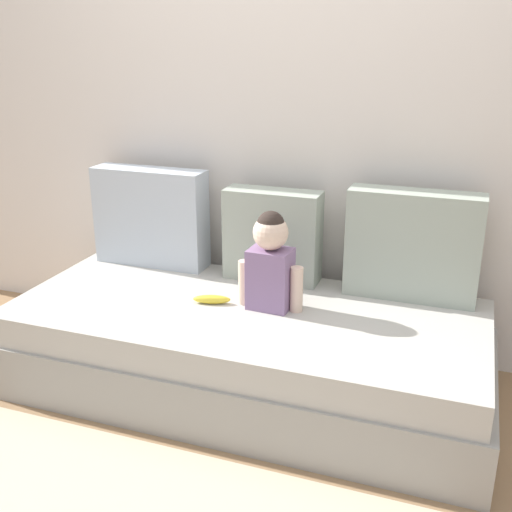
{
  "coord_description": "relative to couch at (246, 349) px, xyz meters",
  "views": [
    {
      "loc": [
        0.89,
        -2.33,
        1.54
      ],
      "look_at": [
        0.05,
        0.0,
        0.65
      ],
      "focal_mm": 43.38,
      "sensor_mm": 36.0,
      "label": 1
    }
  ],
  "objects": [
    {
      "name": "ground_plane",
      "position": [
        0.0,
        0.0,
        -0.2
      ],
      "size": [
        12.0,
        12.0,
        0.0
      ],
      "primitive_type": "plane",
      "color": "#93704C"
    },
    {
      "name": "throw_pillow_center",
      "position": [
        0.0,
        0.37,
        0.43
      ],
      "size": [
        0.46,
        0.16,
        0.45
      ],
      "primitive_type": "cube",
      "color": "#99A393",
      "rests_on": "couch"
    },
    {
      "name": "banana",
      "position": [
        -0.16,
        -0.01,
        0.22
      ],
      "size": [
        0.18,
        0.09,
        0.04
      ],
      "primitive_type": "ellipsoid",
      "rotation": [
        0.0,
        0.0,
        0.27
      ],
      "color": "yellow",
      "rests_on": "couch"
    },
    {
      "name": "back_wall",
      "position": [
        0.0,
        0.6,
        1.09
      ],
      "size": [
        5.33,
        0.1,
        2.57
      ],
      "primitive_type": "cube",
      "color": "silver",
      "rests_on": "ground"
    },
    {
      "name": "toddler",
      "position": [
        0.1,
        0.05,
        0.42
      ],
      "size": [
        0.3,
        0.15,
        0.44
      ],
      "color": "gray",
      "rests_on": "couch"
    },
    {
      "name": "couch",
      "position": [
        0.0,
        0.0,
        0.0
      ],
      "size": [
        2.13,
        0.95,
        0.4
      ],
      "color": "#9C978F",
      "rests_on": "ground"
    },
    {
      "name": "throw_pillow_left",
      "position": [
        -0.66,
        0.37,
        0.46
      ],
      "size": [
        0.59,
        0.16,
        0.5
      ],
      "primitive_type": "cube",
      "color": "#B2BCC6",
      "rests_on": "couch"
    },
    {
      "name": "throw_pillow_right",
      "position": [
        0.66,
        0.37,
        0.45
      ],
      "size": [
        0.59,
        0.16,
        0.5
      ],
      "primitive_type": "cube",
      "color": "#99A393",
      "rests_on": "couch"
    }
  ]
}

